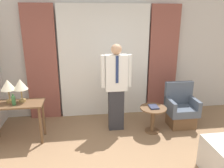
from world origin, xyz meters
The scene contains 12 objects.
wall_back centered at (0.00, 2.86, 1.35)m, with size 10.00×0.06×2.70m.
curtain_sheer_center centered at (0.00, 2.73, 1.29)m, with size 2.05×0.06×2.58m.
curtain_drape_left centered at (-1.41, 2.73, 1.29)m, with size 0.69×0.06×2.58m.
curtain_drape_right centered at (1.41, 2.73, 1.29)m, with size 0.69×0.06×2.58m.
desk centered at (-1.77, 1.74, 0.63)m, with size 1.01×0.47×0.77m.
table_lamp_left centered at (-1.88, 1.82, 1.10)m, with size 0.26×0.26×0.43m.
table_lamp_right centered at (-1.66, 1.82, 1.10)m, with size 0.26×0.26×0.43m.
bottle_by_lamp centered at (-1.77, 1.66, 0.86)m, with size 0.07×0.07×0.21m.
person centered at (0.15, 1.95, 0.99)m, with size 0.63×0.21×1.81m.
armchair centered at (1.58, 1.92, 0.35)m, with size 0.62×0.54×0.95m.
side_table centered at (0.88, 1.72, 0.37)m, with size 0.54×0.54×0.54m.
book centered at (0.89, 1.73, 0.55)m, with size 0.17×0.24×0.03m.
Camera 1 is at (-0.51, -2.21, 2.31)m, focal length 35.00 mm.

